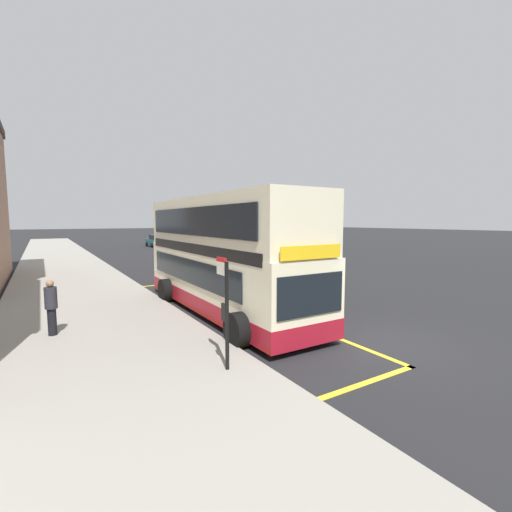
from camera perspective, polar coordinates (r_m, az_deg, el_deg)
ground_plane at (r=39.55m, az=-19.20°, el=0.33°), size 260.00×260.00×0.00m
pavement_near at (r=38.67m, az=-29.38°, el=-0.10°), size 6.00×76.00×0.14m
double_decker_bus at (r=13.52m, az=-5.41°, el=-0.48°), size 3.20×10.38×4.40m
bus_bay_markings at (r=13.84m, az=-5.02°, el=-9.00°), size 3.17×14.15×0.01m
bus_stop_sign at (r=8.05m, az=-5.02°, el=-7.67°), size 0.09×0.51×2.55m
parked_car_teal_kerbside at (r=49.43m, az=-15.91°, el=2.39°), size 2.09×4.20×1.62m
parked_car_teal_far at (r=31.30m, az=-7.00°, el=0.73°), size 2.09×4.20×1.62m
pedestrian_waiting_near_sign at (r=12.07m, az=-30.32°, el=-6.93°), size 0.34×0.34×1.66m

